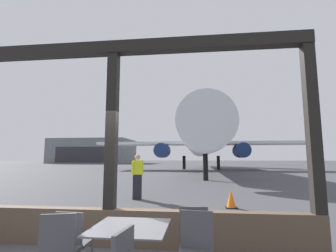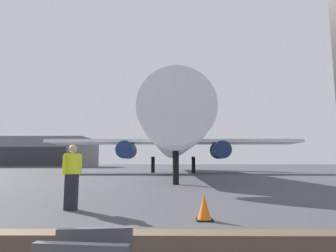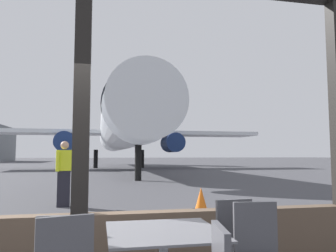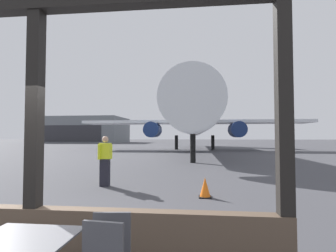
{
  "view_description": "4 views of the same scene",
  "coord_description": "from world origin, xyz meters",
  "views": [
    {
      "loc": [
        1.63,
        -4.62,
        1.6
      ],
      "look_at": [
        -0.45,
        13.55,
        3.96
      ],
      "focal_mm": 26.45,
      "sensor_mm": 36.0,
      "label": 1
    },
    {
      "loc": [
        1.98,
        -2.59,
        1.28
      ],
      "look_at": [
        1.81,
        14.84,
        3.51
      ],
      "focal_mm": 29.98,
      "sensor_mm": 36.0,
      "label": 2
    },
    {
      "loc": [
        0.23,
        -4.26,
        1.38
      ],
      "look_at": [
        4.26,
        15.31,
        3.11
      ],
      "focal_mm": 35.52,
      "sensor_mm": 36.0,
      "label": 3
    },
    {
      "loc": [
        2.47,
        -3.75,
        1.73
      ],
      "look_at": [
        0.52,
        14.32,
        2.46
      ],
      "focal_mm": 27.81,
      "sensor_mm": 36.0,
      "label": 4
    }
  ],
  "objects": [
    {
      "name": "ground_crew_worker",
      "position": [
        -0.69,
        5.06,
        0.9
      ],
      "size": [
        0.4,
        0.46,
        1.74
      ],
      "color": "black",
      "rests_on": "ground"
    },
    {
      "name": "ground_plane",
      "position": [
        0.0,
        40.0,
        0.0
      ],
      "size": [
        220.0,
        220.0,
        0.0
      ],
      "primitive_type": "plane",
      "color": "#424247"
    },
    {
      "name": "distant_hangar",
      "position": [
        -29.83,
        69.09,
        3.6
      ],
      "size": [
        22.71,
        16.01,
        7.21
      ],
      "color": "slate",
      "rests_on": "ground"
    },
    {
      "name": "airplane",
      "position": [
        2.26,
        28.02,
        3.87
      ],
      "size": [
        28.42,
        36.51,
        10.86
      ],
      "color": "silver",
      "rests_on": "ground"
    },
    {
      "name": "traffic_cone",
      "position": [
        2.72,
        3.77,
        0.27
      ],
      "size": [
        0.36,
        0.36,
        0.57
      ],
      "color": "orange",
      "rests_on": "ground"
    }
  ]
}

